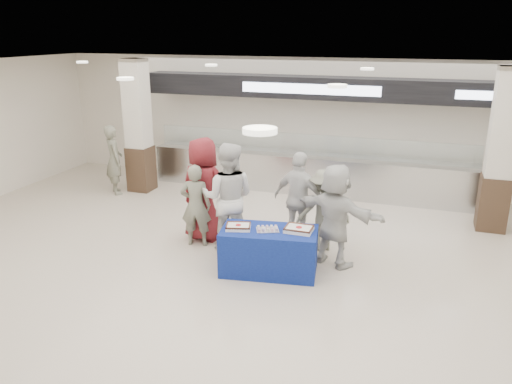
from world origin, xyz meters
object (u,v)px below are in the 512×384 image
at_px(cupcake_tray, 268,229).
at_px(chef_tall, 228,198).
at_px(display_table, 269,251).
at_px(civilian_white, 335,215).
at_px(soldier_a, 196,205).
at_px(soldier_b, 324,210).
at_px(sheet_cake_left, 238,226).
at_px(civilian_maroon, 203,189).
at_px(sheet_cake_right, 299,229).
at_px(chef_short, 299,199).
at_px(soldier_bg, 114,160).

relative_size(cupcake_tray, chef_tall, 0.22).
height_order(display_table, civilian_white, civilian_white).
bearing_deg(soldier_a, soldier_b, -178.22).
distance_m(display_table, sheet_cake_left, 0.65).
relative_size(cupcake_tray, civilian_maroon, 0.22).
bearing_deg(civilian_maroon, sheet_cake_right, 166.56).
distance_m(sheet_cake_right, chef_short, 1.21).
relative_size(sheet_cake_right, chef_short, 0.25).
xyz_separation_m(sheet_cake_right, chef_short, (-0.29, 1.17, 0.09)).
height_order(civilian_maroon, soldier_b, civilian_maroon).
relative_size(sheet_cake_right, chef_tall, 0.22).
relative_size(civilian_maroon, chef_short, 1.12).
distance_m(display_table, cupcake_tray, 0.41).
distance_m(sheet_cake_left, soldier_bg, 5.23).
bearing_deg(chef_tall, soldier_a, -10.17).
xyz_separation_m(sheet_cake_right, soldier_a, (-2.08, 0.55, -0.02)).
height_order(chef_tall, soldier_b, chef_tall).
relative_size(sheet_cake_right, cupcake_tray, 1.01).
bearing_deg(soldier_b, civilian_maroon, -14.54).
bearing_deg(soldier_b, display_table, 40.53).
distance_m(display_table, civilian_maroon, 1.94).
bearing_deg(civilian_maroon, sheet_cake_left, 145.10).
distance_m(civilian_maroon, chef_short, 1.80).
distance_m(soldier_a, chef_tall, 0.68).
relative_size(cupcake_tray, soldier_bg, 0.26).
bearing_deg(civilian_maroon, chef_tall, 163.09).
bearing_deg(sheet_cake_left, chef_tall, 122.25).
bearing_deg(soldier_a, cupcake_tray, 144.68).
relative_size(sheet_cake_left, civilian_white, 0.26).
bearing_deg(sheet_cake_right, chef_short, 103.86).
xyz_separation_m(soldier_b, soldier_bg, (-5.45, 1.60, 0.09)).
relative_size(soldier_b, soldier_bg, 0.89).
distance_m(chef_short, soldier_b, 0.48).
bearing_deg(soldier_bg, soldier_b, -151.90).
height_order(cupcake_tray, soldier_b, soldier_b).
distance_m(cupcake_tray, civilian_white, 1.18).
bearing_deg(civilian_white, sheet_cake_right, 72.11).
xyz_separation_m(chef_short, soldier_b, (0.46, -0.04, -0.13)).
bearing_deg(cupcake_tray, soldier_bg, 149.29).
relative_size(cupcake_tray, civilian_white, 0.24).
height_order(display_table, civilian_maroon, civilian_maroon).
bearing_deg(chef_short, soldier_bg, -2.20).
xyz_separation_m(cupcake_tray, soldier_a, (-1.59, 0.67, -0.01)).
bearing_deg(soldier_b, chef_tall, -1.82).
relative_size(sheet_cake_left, soldier_a, 0.30).
xyz_separation_m(sheet_cake_right, cupcake_tray, (-0.49, -0.12, -0.02)).
bearing_deg(soldier_bg, soldier_a, -169.77).
relative_size(civilian_maroon, soldier_b, 1.31).
distance_m(display_table, chef_short, 1.37).
distance_m(chef_tall, soldier_b, 1.73).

